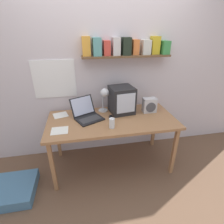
{
  "coord_description": "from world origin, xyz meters",
  "views": [
    {
      "loc": [
        -0.38,
        -1.99,
        1.82
      ],
      "look_at": [
        0.0,
        0.0,
        0.85
      ],
      "focal_mm": 28.0,
      "sensor_mm": 36.0,
      "label": 1
    }
  ],
  "objects_px": {
    "crt_monitor": "(122,100)",
    "laptop": "(86,113)",
    "floor_cushion": "(13,190)",
    "juice_glass": "(112,124)",
    "computer_mouse": "(111,117)",
    "corner_desk": "(112,123)",
    "space_heater": "(149,105)",
    "loose_paper_near_monitor": "(61,115)",
    "desk_lamp": "(104,95)",
    "loose_paper_near_laptop": "(60,131)"
  },
  "relations": [
    {
      "from": "crt_monitor",
      "to": "laptop",
      "type": "height_order",
      "value": "crt_monitor"
    },
    {
      "from": "laptop",
      "to": "floor_cushion",
      "type": "xyz_separation_m",
      "value": [
        -0.95,
        -0.41,
        -0.75
      ]
    },
    {
      "from": "juice_glass",
      "to": "computer_mouse",
      "type": "bearing_deg",
      "value": 82.23
    },
    {
      "from": "corner_desk",
      "to": "space_heater",
      "type": "height_order",
      "value": "space_heater"
    },
    {
      "from": "juice_glass",
      "to": "corner_desk",
      "type": "bearing_deg",
      "value": 79.08
    },
    {
      "from": "corner_desk",
      "to": "loose_paper_near_monitor",
      "type": "relative_size",
      "value": 7.31
    },
    {
      "from": "computer_mouse",
      "to": "floor_cushion",
      "type": "bearing_deg",
      "value": -165.44
    },
    {
      "from": "crt_monitor",
      "to": "computer_mouse",
      "type": "xyz_separation_m",
      "value": [
        -0.18,
        -0.16,
        -0.17
      ]
    },
    {
      "from": "juice_glass",
      "to": "floor_cushion",
      "type": "height_order",
      "value": "juice_glass"
    },
    {
      "from": "computer_mouse",
      "to": "floor_cushion",
      "type": "distance_m",
      "value": 1.48
    },
    {
      "from": "desk_lamp",
      "to": "floor_cushion",
      "type": "height_order",
      "value": "desk_lamp"
    },
    {
      "from": "loose_paper_near_laptop",
      "to": "laptop",
      "type": "bearing_deg",
      "value": 39.99
    },
    {
      "from": "loose_paper_near_monitor",
      "to": "space_heater",
      "type": "bearing_deg",
      "value": -5.74
    },
    {
      "from": "laptop",
      "to": "desk_lamp",
      "type": "height_order",
      "value": "desk_lamp"
    },
    {
      "from": "crt_monitor",
      "to": "desk_lamp",
      "type": "height_order",
      "value": "crt_monitor"
    },
    {
      "from": "laptop",
      "to": "space_heater",
      "type": "height_order",
      "value": "laptop"
    },
    {
      "from": "loose_paper_near_monitor",
      "to": "floor_cushion",
      "type": "xyz_separation_m",
      "value": [
        -0.6,
        -0.54,
        -0.69
      ]
    },
    {
      "from": "laptop",
      "to": "juice_glass",
      "type": "distance_m",
      "value": 0.43
    },
    {
      "from": "crt_monitor",
      "to": "space_heater",
      "type": "bearing_deg",
      "value": -18.43
    },
    {
      "from": "loose_paper_near_laptop",
      "to": "space_heater",
      "type": "bearing_deg",
      "value": 13.39
    },
    {
      "from": "desk_lamp",
      "to": "loose_paper_near_monitor",
      "type": "relative_size",
      "value": 1.56
    },
    {
      "from": "floor_cushion",
      "to": "loose_paper_near_laptop",
      "type": "bearing_deg",
      "value": 11.78
    },
    {
      "from": "space_heater",
      "to": "computer_mouse",
      "type": "relative_size",
      "value": 1.84
    },
    {
      "from": "corner_desk",
      "to": "crt_monitor",
      "type": "relative_size",
      "value": 4.55
    },
    {
      "from": "space_heater",
      "to": "floor_cushion",
      "type": "height_order",
      "value": "space_heater"
    },
    {
      "from": "loose_paper_near_monitor",
      "to": "loose_paper_near_laptop",
      "type": "bearing_deg",
      "value": -87.44
    },
    {
      "from": "loose_paper_near_monitor",
      "to": "floor_cushion",
      "type": "height_order",
      "value": "loose_paper_near_monitor"
    },
    {
      "from": "corner_desk",
      "to": "computer_mouse",
      "type": "relative_size",
      "value": 15.04
    },
    {
      "from": "loose_paper_near_monitor",
      "to": "loose_paper_near_laptop",
      "type": "height_order",
      "value": "same"
    },
    {
      "from": "corner_desk",
      "to": "laptop",
      "type": "relative_size",
      "value": 3.61
    },
    {
      "from": "laptop",
      "to": "computer_mouse",
      "type": "bearing_deg",
      "value": -39.39
    },
    {
      "from": "crt_monitor",
      "to": "juice_glass",
      "type": "xyz_separation_m",
      "value": [
        -0.21,
        -0.41,
        -0.13
      ]
    },
    {
      "from": "desk_lamp",
      "to": "space_heater",
      "type": "distance_m",
      "value": 0.65
    },
    {
      "from": "floor_cushion",
      "to": "space_heater",
      "type": "bearing_deg",
      "value": 12.84
    },
    {
      "from": "corner_desk",
      "to": "floor_cushion",
      "type": "relative_size",
      "value": 3.28
    },
    {
      "from": "loose_paper_near_laptop",
      "to": "computer_mouse",
      "type": "bearing_deg",
      "value": 17.17
    },
    {
      "from": "loose_paper_near_monitor",
      "to": "loose_paper_near_laptop",
      "type": "distance_m",
      "value": 0.41
    },
    {
      "from": "computer_mouse",
      "to": "loose_paper_near_laptop",
      "type": "height_order",
      "value": "computer_mouse"
    },
    {
      "from": "space_heater",
      "to": "loose_paper_near_monitor",
      "type": "bearing_deg",
      "value": 174.06
    },
    {
      "from": "crt_monitor",
      "to": "juice_glass",
      "type": "distance_m",
      "value": 0.48
    },
    {
      "from": "corner_desk",
      "to": "crt_monitor",
      "type": "distance_m",
      "value": 0.35
    },
    {
      "from": "floor_cushion",
      "to": "juice_glass",
      "type": "bearing_deg",
      "value": 3.87
    },
    {
      "from": "corner_desk",
      "to": "space_heater",
      "type": "bearing_deg",
      "value": 11.5
    },
    {
      "from": "juice_glass",
      "to": "loose_paper_near_monitor",
      "type": "xyz_separation_m",
      "value": [
        -0.63,
        0.46,
        -0.05
      ]
    },
    {
      "from": "loose_paper_near_monitor",
      "to": "loose_paper_near_laptop",
      "type": "xyz_separation_m",
      "value": [
        0.02,
        -0.41,
        0.0
      ]
    },
    {
      "from": "juice_glass",
      "to": "space_heater",
      "type": "height_order",
      "value": "space_heater"
    },
    {
      "from": "space_heater",
      "to": "loose_paper_near_monitor",
      "type": "relative_size",
      "value": 0.89
    },
    {
      "from": "corner_desk",
      "to": "floor_cushion",
      "type": "bearing_deg",
      "value": -166.58
    },
    {
      "from": "space_heater",
      "to": "floor_cushion",
      "type": "relative_size",
      "value": 0.4
    },
    {
      "from": "corner_desk",
      "to": "floor_cushion",
      "type": "distance_m",
      "value": 1.45
    }
  ]
}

